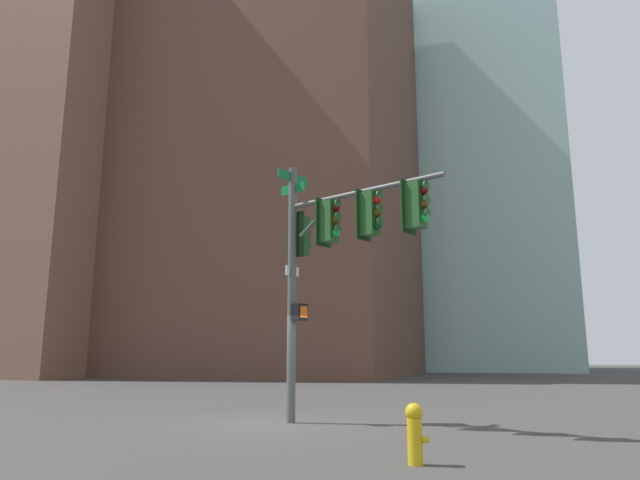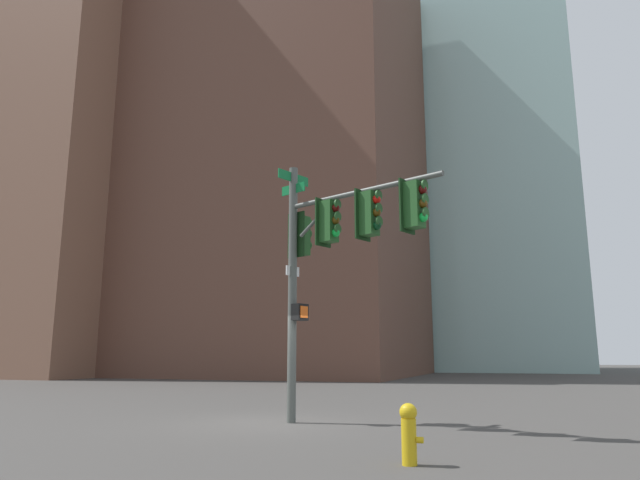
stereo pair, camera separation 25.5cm
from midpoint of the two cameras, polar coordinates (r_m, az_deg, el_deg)
The scene contains 7 objects.
ground_plane at distance 14.26m, azimuth -4.51°, elevation -17.53°, with size 200.00×200.00×0.00m, color #423F3D.
signal_pole_assembly at distance 13.74m, azimuth 1.76°, elevation -0.03°, with size 4.36×2.21×6.28m.
fire_hydrant at distance 9.01m, azimuth 9.57°, elevation -18.05°, with size 0.34×0.26×0.87m.
building_brick_nearside at distance 52.08m, azimuth -3.93°, elevation 8.64°, with size 22.78×21.09×38.59m, color brown.
building_brick_midblock at distance 58.09m, azimuth -24.29°, elevation 9.03°, with size 19.76×17.42×41.49m, color #845B47.
building_glass_tower at distance 78.34m, azimuth 11.06°, elevation 16.35°, with size 29.75×25.85×75.26m, color #9EC6C1.
building_brick_farside at distance 80.56m, azimuth -17.25°, elevation 2.81°, with size 21.34×18.13×40.99m, color brown.
Camera 2 is at (5.85, -12.93, 1.55)m, focal length 32.57 mm.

